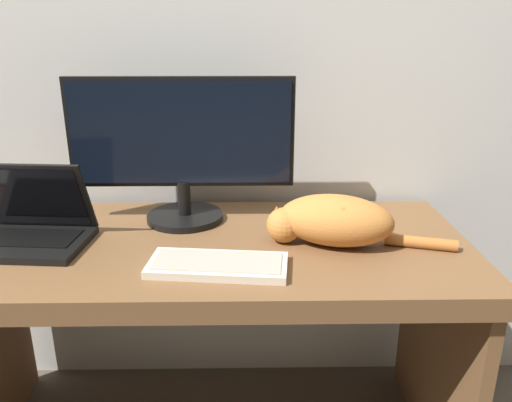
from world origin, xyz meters
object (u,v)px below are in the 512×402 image
object	(u,v)px
laptop	(30,228)
cat	(332,220)
monitor	(182,147)
external_keyboard	(218,265)

from	to	relation	value
laptop	cat	distance (m)	0.83
monitor	external_keyboard	size ratio (longest dim) A/B	1.88
monitor	external_keyboard	world-z (taller)	monitor
monitor	laptop	bearing A→B (deg)	-156.35
laptop	external_keyboard	size ratio (longest dim) A/B	0.92
cat	laptop	bearing A→B (deg)	-165.11
monitor	laptop	distance (m)	0.48
monitor	cat	distance (m)	0.49
cat	monitor	bearing A→B (deg)	171.85
monitor	cat	world-z (taller)	monitor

